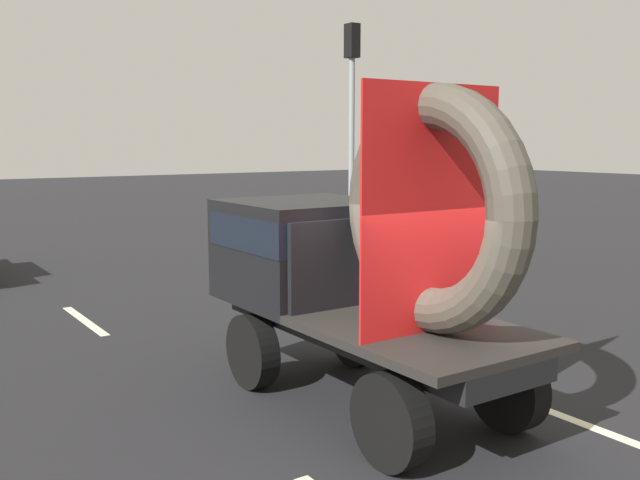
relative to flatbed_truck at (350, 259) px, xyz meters
name	(u,v)px	position (x,y,z in m)	size (l,w,h in m)	color
ground_plane	(437,426)	(0.28, -1.32, -1.78)	(120.00, 120.00, 0.00)	black
flatbed_truck	(350,259)	(0.00, 0.00, 0.00)	(2.02, 4.74, 3.83)	black
traffic_light	(352,109)	(6.56, 8.80, 2.33)	(0.42, 0.36, 6.37)	gray
lane_dash_left_far	(85,320)	(-1.70, 5.78, -1.77)	(2.45, 0.16, 0.01)	beige
lane_dash_right_near	(623,439)	(1.70, -2.73, -1.77)	(2.16, 0.16, 0.01)	beige
lane_dash_right_far	(252,298)	(1.70, 5.69, -1.77)	(2.77, 0.16, 0.01)	beige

